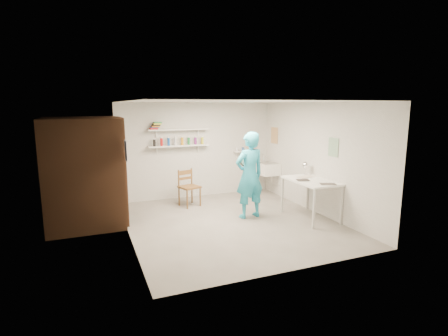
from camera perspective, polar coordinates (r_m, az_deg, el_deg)
name	(u,v)px	position (r m, az deg, el deg)	size (l,w,h in m)	color
floor	(231,223)	(7.14, 1.21, -8.94)	(4.00, 4.50, 0.02)	slate
ceiling	(232,101)	(6.74, 1.29, 10.88)	(4.00, 4.50, 0.02)	silver
wall_back	(197,150)	(8.94, -4.46, 2.92)	(4.00, 0.02, 2.40)	silver
wall_front	(296,189)	(4.88, 11.75, -3.43)	(4.00, 0.02, 2.40)	silver
wall_left	(126,171)	(6.33, -15.71, -0.47)	(0.02, 4.50, 2.40)	silver
wall_right	(317,158)	(7.84, 14.89, 1.57)	(0.02, 4.50, 2.40)	silver
doorway_recess	(121,172)	(7.40, -16.40, -0.57)	(0.02, 0.90, 2.00)	black
corridor_box	(84,172)	(7.36, -21.92, -0.56)	(1.40, 1.50, 2.10)	brown
door_lintel	(120,120)	(7.29, -16.66, 7.58)	(0.06, 1.05, 0.10)	brown
door_jamb_near	(125,176)	(6.91, -15.82, -1.29)	(0.06, 0.10, 2.00)	brown
door_jamb_far	(120,168)	(7.89, -16.62, 0.07)	(0.06, 0.10, 2.00)	brown
shelf_lower	(179,146)	(8.66, -7.38, 3.63)	(1.50, 0.22, 0.03)	white
shelf_upper	(179,129)	(8.62, -7.44, 6.27)	(1.50, 0.22, 0.03)	white
ledge_shelf	(246,151)	(9.36, 3.63, 2.77)	(0.70, 0.14, 0.03)	white
poster_left	(126,151)	(6.33, -15.72, 2.73)	(0.01, 0.28, 0.36)	#334C7F
poster_right_a	(274,135)	(9.28, 8.22, 5.29)	(0.01, 0.34, 0.42)	#995933
poster_right_b	(333,147)	(7.36, 17.42, 3.26)	(0.01, 0.30, 0.38)	#3F724C
belfast_sink	(268,168)	(9.19, 7.12, -0.08)	(0.48, 0.60, 0.30)	white
man	(250,175)	(7.25, 4.19, -1.19)	(0.66, 0.43, 1.80)	#28AACB
wall_clock	(246,159)	(7.40, 3.68, 1.42)	(0.32, 0.32, 0.04)	tan
wooden_chair	(189,187)	(8.18, -5.66, -3.10)	(0.42, 0.40, 0.91)	brown
work_table	(310,199)	(7.51, 13.92, -4.94)	(0.73, 1.22, 0.81)	white
desk_lamp	(306,165)	(7.88, 13.23, 0.47)	(0.15, 0.15, 0.15)	white
spray_cans	(179,142)	(8.65, -7.39, 4.29)	(1.29, 0.06, 0.17)	black
book_stack	(156,126)	(8.49, -11.07, 6.78)	(0.28, 0.14, 0.17)	red
ledge_pots	(246,149)	(9.35, 3.64, 3.13)	(0.48, 0.07, 0.09)	silver
papers	(311,180)	(7.42, 14.05, -1.84)	(0.30, 0.22, 0.02)	silver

